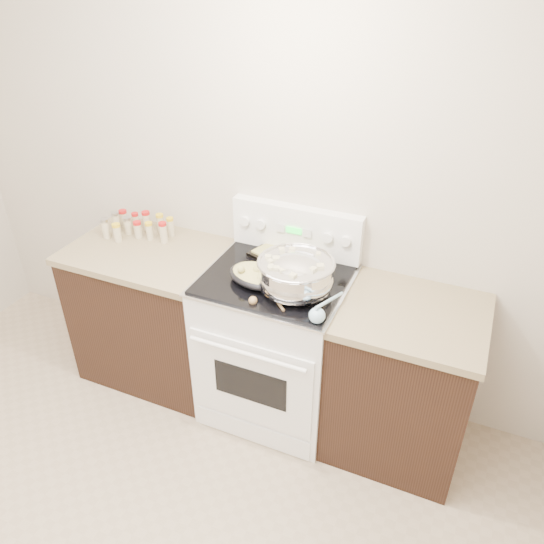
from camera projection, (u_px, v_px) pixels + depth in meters
The scene contains 9 objects.
counter_left at pixel (156, 311), 3.37m from camera, with size 0.93×0.67×0.92m.
counter_right at pixel (401, 380), 2.84m from camera, with size 0.73×0.67×0.92m.
kitchen_range at pixel (276, 342), 3.07m from camera, with size 0.78×0.73×1.22m.
mixing_bowl at pixel (296, 276), 2.66m from camera, with size 0.50×0.50×0.23m.
roasting_pan at pixel (258, 275), 2.75m from camera, with size 0.37×0.30×0.11m.
baking_sheet at pixel (290, 256), 2.97m from camera, with size 0.47×0.40×0.06m.
wooden_spoon at pixel (261, 299), 2.63m from camera, with size 0.20×0.19×0.04m.
blue_ladle at pixel (318, 314), 2.49m from camera, with size 0.10×0.27×0.10m.
spice_jars at pixel (137, 226), 3.25m from camera, with size 0.40×0.24×0.13m.
Camera 1 is at (1.28, -0.77, 2.46)m, focal length 35.00 mm.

